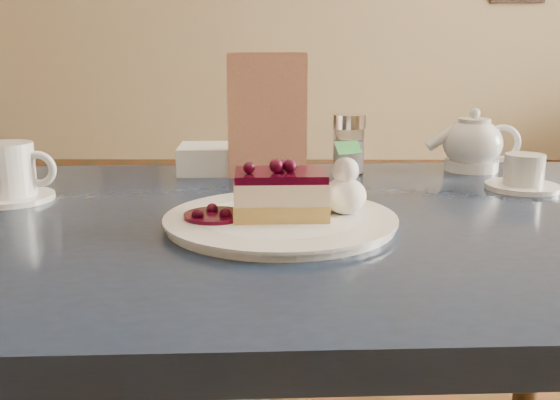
{
  "coord_description": "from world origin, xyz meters",
  "views": [
    {
      "loc": [
        -0.12,
        -0.46,
        0.94
      ],
      "look_at": [
        -0.13,
        0.23,
        0.77
      ],
      "focal_mm": 40.0,
      "sensor_mm": 36.0,
      "label": 1
    }
  ],
  "objects_px": {
    "main_table": "(279,269)",
    "cheesecake_slice": "(281,194)",
    "dessert_plate": "(281,221)",
    "tea_set": "(482,151)",
    "coffee_set": "(10,175)"
  },
  "relations": [
    {
      "from": "dessert_plate",
      "to": "coffee_set",
      "type": "xyz_separation_m",
      "value": [
        -0.4,
        0.13,
        0.03
      ]
    },
    {
      "from": "cheesecake_slice",
      "to": "coffee_set",
      "type": "height_order",
      "value": "coffee_set"
    },
    {
      "from": "main_table",
      "to": "cheesecake_slice",
      "type": "xyz_separation_m",
      "value": [
        0.0,
        -0.05,
        0.12
      ]
    },
    {
      "from": "cheesecake_slice",
      "to": "tea_set",
      "type": "bearing_deg",
      "value": 41.0
    },
    {
      "from": "dessert_plate",
      "to": "tea_set",
      "type": "xyz_separation_m",
      "value": [
        0.35,
        0.34,
        0.04
      ]
    },
    {
      "from": "cheesecake_slice",
      "to": "main_table",
      "type": "bearing_deg",
      "value": 90.0
    },
    {
      "from": "tea_set",
      "to": "coffee_set",
      "type": "bearing_deg",
      "value": -164.52
    },
    {
      "from": "tea_set",
      "to": "main_table",
      "type": "bearing_deg",
      "value": -140.55
    },
    {
      "from": "dessert_plate",
      "to": "tea_set",
      "type": "relative_size",
      "value": 1.05
    },
    {
      "from": "main_table",
      "to": "dessert_plate",
      "type": "bearing_deg",
      "value": -90.0
    },
    {
      "from": "dessert_plate",
      "to": "cheesecake_slice",
      "type": "xyz_separation_m",
      "value": [
        -0.0,
        0.0,
        0.03
      ]
    },
    {
      "from": "cheesecake_slice",
      "to": "dessert_plate",
      "type": "bearing_deg",
      "value": -66.41
    },
    {
      "from": "dessert_plate",
      "to": "tea_set",
      "type": "bearing_deg",
      "value": 43.97
    },
    {
      "from": "main_table",
      "to": "cheesecake_slice",
      "type": "bearing_deg",
      "value": -90.0
    },
    {
      "from": "coffee_set",
      "to": "tea_set",
      "type": "distance_m",
      "value": 0.78
    }
  ]
}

